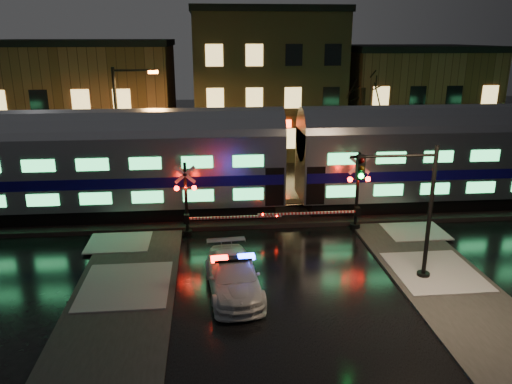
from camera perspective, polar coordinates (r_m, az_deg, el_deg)
ground at (r=23.83m, az=2.20°, el=-6.81°), size 120.00×120.00×0.00m
ballast at (r=28.39m, az=0.86°, el=-2.47°), size 90.00×4.20×0.24m
sidewalk_left at (r=18.65m, az=-16.05°, el=-14.72°), size 4.00×20.00×0.12m
sidewalk_right at (r=20.63m, az=23.23°, el=-12.22°), size 4.00×20.00×0.12m
building_left at (r=44.98m, az=-18.60°, el=9.79°), size 14.00×10.00×9.00m
building_mid at (r=44.50m, az=0.98°, el=12.22°), size 12.00×11.00×11.50m
building_right at (r=47.42m, az=17.09°, el=9.97°), size 12.00×10.00×8.50m
train at (r=27.66m, az=4.03°, el=4.02°), size 51.00×3.12×5.92m
police_car at (r=19.98m, az=-2.62°, el=-9.56°), size 2.38×5.03×1.58m
crossing_signal_right at (r=26.17m, az=10.76°, el=-0.82°), size 5.88×0.66×4.16m
crossing_signal_left at (r=25.21m, az=-7.14°, el=-1.68°), size 5.42×0.64×3.84m
traffic_light at (r=20.90m, az=17.09°, el=-2.16°), size 3.70×0.68×5.72m
streetlight at (r=31.39m, az=-15.06°, el=7.41°), size 2.69×0.28×8.05m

